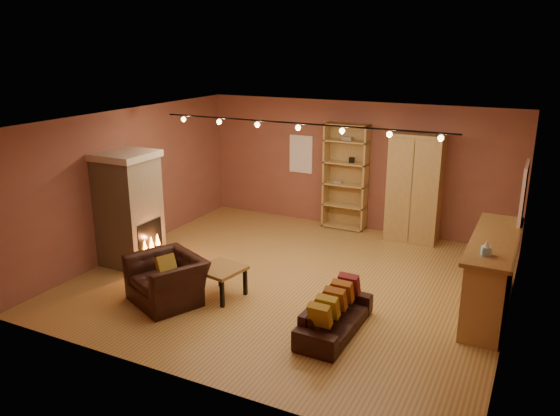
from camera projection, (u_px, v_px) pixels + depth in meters
The scene contains 16 objects.
floor at pixel (292, 280), 9.57m from camera, with size 7.00×7.00×0.00m, color olive.
ceiling at pixel (293, 120), 8.75m from camera, with size 7.00×7.00×0.00m, color #59301C.
back_wall at pixel (355, 166), 11.94m from camera, with size 7.00×0.02×2.80m, color brown.
left_wall at pixel (130, 181), 10.65m from camera, with size 0.02×6.50×2.80m, color brown.
right_wall at pixel (517, 235), 7.67m from camera, with size 0.02×6.50×2.80m, color brown.
fireplace at pixel (129, 209), 10.04m from camera, with size 1.01×0.98×2.12m.
back_window at pixel (301, 154), 12.44m from camera, with size 0.56×0.04×0.86m, color white.
bookcase at pixel (346, 176), 11.97m from camera, with size 0.96×0.37×2.34m.
armoire at pixel (415, 188), 11.19m from camera, with size 1.11×0.63×2.26m.
bar_counter at pixel (491, 274), 8.30m from camera, with size 0.66×2.51×1.20m.
tissue_box at pixel (486, 249), 7.45m from camera, with size 0.15×0.15×0.22m.
right_window at pixel (523, 194), 8.81m from camera, with size 0.05×0.90×1.00m, color white.
loveseat at pixel (335, 310), 7.76m from camera, with size 0.50×1.60×0.70m.
armchair at pixel (167, 272), 8.65m from camera, with size 1.35×1.15×1.00m.
coffee_table at pixel (221, 272), 8.84m from camera, with size 0.78×0.78×0.51m.
track_rail at pixel (298, 126), 8.96m from camera, with size 5.20×0.09×0.13m.
Camera 1 is at (3.72, -7.96, 3.99)m, focal length 35.00 mm.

